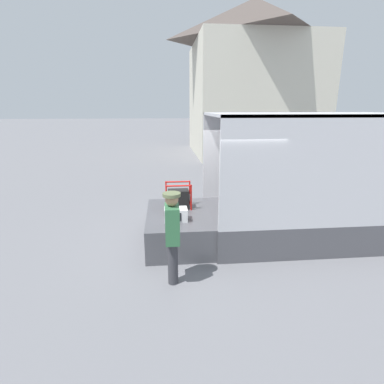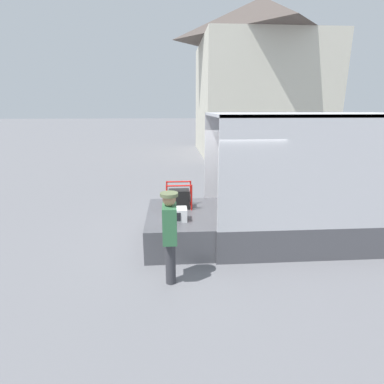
# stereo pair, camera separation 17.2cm
# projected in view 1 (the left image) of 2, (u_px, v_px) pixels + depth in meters

# --- Properties ---
(ground_plane) EXTENTS (160.00, 160.00, 0.00)m
(ground_plane) POSITION_uv_depth(u_px,v_px,m) (209.00, 240.00, 7.17)
(ground_plane) COLOR slate
(box_truck) EXTENTS (6.24, 2.37, 2.93)m
(box_truck) POSITION_uv_depth(u_px,v_px,m) (359.00, 201.00, 7.27)
(box_truck) COLOR navy
(box_truck) RESTS_ON ground
(tailgate_deck) EXTENTS (1.44, 2.25, 0.71)m
(tailgate_deck) POSITION_uv_depth(u_px,v_px,m) (178.00, 227.00, 7.01)
(tailgate_deck) COLOR #4C4C51
(tailgate_deck) RESTS_ON ground
(microwave) EXTENTS (0.49, 0.35, 0.27)m
(microwave) POSITION_uv_depth(u_px,v_px,m) (176.00, 214.00, 6.41)
(microwave) COLOR white
(microwave) RESTS_ON tailgate_deck
(portable_generator) EXTENTS (0.62, 0.43, 0.62)m
(portable_generator) POSITION_uv_depth(u_px,v_px,m) (179.00, 199.00, 7.20)
(portable_generator) COLOR black
(portable_generator) RESTS_ON tailgate_deck
(worker_person) EXTENTS (0.30, 0.44, 1.69)m
(worker_person) POSITION_uv_depth(u_px,v_px,m) (172.00, 230.00, 5.13)
(worker_person) COLOR #38383D
(worker_person) RESTS_ON ground
(house_backdrop) EXTENTS (7.86, 8.33, 9.52)m
(house_backdrop) POSITION_uv_depth(u_px,v_px,m) (252.00, 79.00, 19.53)
(house_backdrop) COLOR beige
(house_backdrop) RESTS_ON ground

